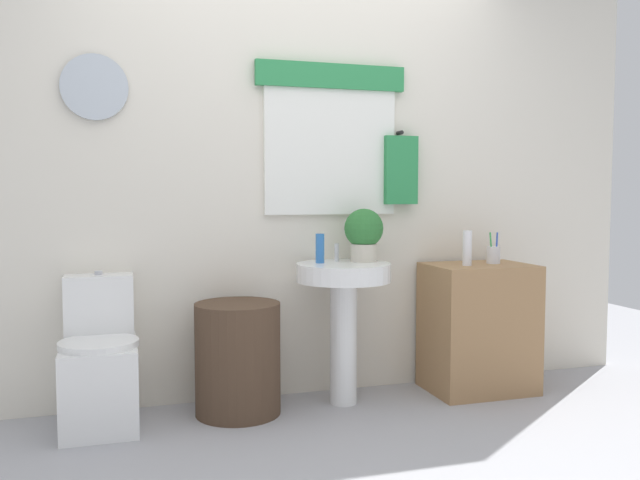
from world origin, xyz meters
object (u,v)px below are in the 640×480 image
(toilet, at_px, (100,367))
(lotion_bottle, at_px, (467,248))
(wooden_cabinet, at_px, (478,327))
(potted_plant, at_px, (364,232))
(toothbrush_cup, at_px, (493,255))
(pedestal_sink, at_px, (343,298))
(soap_bottle, at_px, (320,248))
(laundry_hamper, at_px, (238,358))

(toilet, relative_size, lotion_bottle, 3.79)
(wooden_cabinet, distance_m, potted_plant, 0.90)
(toilet, xyz_separation_m, toothbrush_cup, (2.22, -0.01, 0.51))
(toothbrush_cup, bearing_deg, pedestal_sink, -178.80)
(wooden_cabinet, bearing_deg, pedestal_sink, -180.00)
(wooden_cabinet, bearing_deg, toilet, 179.15)
(toilet, bearing_deg, lotion_bottle, -2.03)
(potted_plant, relative_size, toothbrush_cup, 1.60)
(lotion_bottle, xyz_separation_m, toothbrush_cup, (0.21, 0.06, -0.05))
(toilet, bearing_deg, soap_bottle, 0.92)
(lotion_bottle, bearing_deg, toothbrush_cup, 16.01)
(soap_bottle, height_order, potted_plant, potted_plant)
(wooden_cabinet, relative_size, toothbrush_cup, 4.04)
(soap_bottle, height_order, lotion_bottle, lotion_bottle)
(toilet, height_order, lotion_bottle, lotion_bottle)
(laundry_hamper, relative_size, lotion_bottle, 2.92)
(toilet, bearing_deg, pedestal_sink, -1.41)
(pedestal_sink, distance_m, lotion_bottle, 0.78)
(pedestal_sink, xyz_separation_m, wooden_cabinet, (0.84, 0.00, -0.21))
(pedestal_sink, bearing_deg, toilet, 178.59)
(wooden_cabinet, height_order, toothbrush_cup, toothbrush_cup)
(pedestal_sink, xyz_separation_m, potted_plant, (0.14, 0.06, 0.35))
(laundry_hamper, height_order, potted_plant, potted_plant)
(toilet, distance_m, laundry_hamper, 0.69)
(laundry_hamper, bearing_deg, toothbrush_cup, 0.74)
(soap_bottle, relative_size, potted_plant, 0.54)
(toilet, distance_m, wooden_cabinet, 2.12)
(potted_plant, bearing_deg, wooden_cabinet, -4.91)
(laundry_hamper, height_order, soap_bottle, soap_bottle)
(laundry_hamper, bearing_deg, lotion_bottle, -1.73)
(toilet, relative_size, wooden_cabinet, 1.02)
(laundry_hamper, distance_m, lotion_bottle, 1.43)
(toothbrush_cup, bearing_deg, laundry_hamper, -179.26)
(soap_bottle, relative_size, toothbrush_cup, 0.87)
(soap_bottle, distance_m, lotion_bottle, 0.86)
(pedestal_sink, relative_size, toothbrush_cup, 4.22)
(wooden_cabinet, bearing_deg, toothbrush_cup, 10.74)
(toothbrush_cup, bearing_deg, potted_plant, 177.13)
(laundry_hamper, bearing_deg, potted_plant, 4.72)
(potted_plant, distance_m, lotion_bottle, 0.61)
(lotion_bottle, bearing_deg, soap_bottle, 173.99)
(wooden_cabinet, xyz_separation_m, lotion_bottle, (-0.10, -0.04, 0.47))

